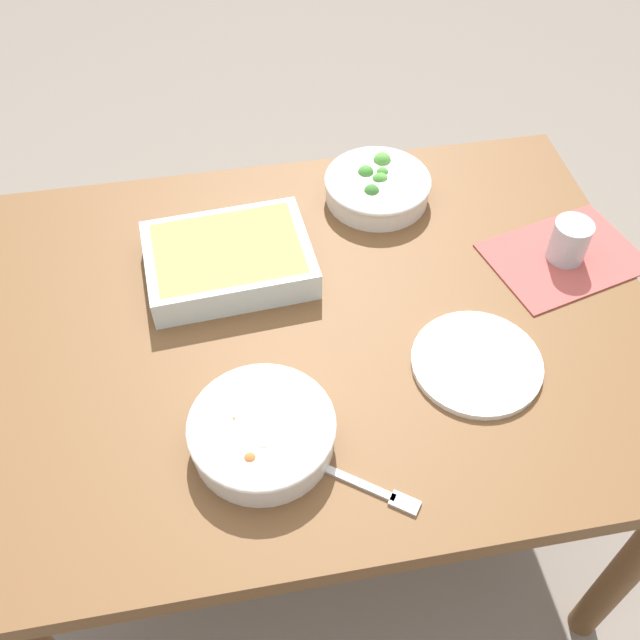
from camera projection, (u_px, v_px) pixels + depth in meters
ground_plane at (320, 506)px, 1.85m from camera, size 6.00×6.00×0.00m
dining_table at (320, 351)px, 1.35m from camera, size 1.20×0.90×0.74m
placemat at (564, 257)px, 1.38m from camera, size 0.32×0.26×0.00m
stew_bowl at (262, 432)px, 1.09m from camera, size 0.23×0.23×0.06m
broccoli_bowl at (377, 186)px, 1.47m from camera, size 0.22×0.22×0.07m
baking_dish at (229, 258)px, 1.33m from camera, size 0.31×0.24×0.06m
drink_cup at (569, 243)px, 1.35m from camera, size 0.07×0.07×0.08m
side_plate at (477, 363)px, 1.21m from camera, size 0.22×0.22×0.01m
spoon_by_stew at (265, 417)px, 1.14m from camera, size 0.05×0.18×0.01m
fork_on_table at (372, 489)px, 1.07m from camera, size 0.15×0.12×0.01m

